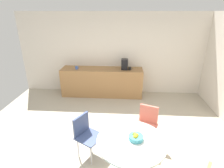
# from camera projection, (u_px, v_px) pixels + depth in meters

# --- Properties ---
(ground_plane) EXTENTS (6.00, 6.00, 0.00)m
(ground_plane) POSITION_uv_depth(u_px,v_px,m) (101.00, 153.00, 3.47)
(ground_plane) COLOR #B2A893
(wall_back) EXTENTS (6.00, 0.10, 2.60)m
(wall_back) POSITION_uv_depth(u_px,v_px,m) (111.00, 54.00, 5.75)
(wall_back) COLOR silver
(wall_back) RESTS_ON ground_plane
(counter_block) EXTENTS (2.58, 0.60, 0.90)m
(counter_block) POSITION_uv_depth(u_px,v_px,m) (102.00, 82.00, 5.76)
(counter_block) COLOR #9E7042
(counter_block) RESTS_ON ground_plane
(round_table) EXTENTS (1.07, 1.07, 0.76)m
(round_table) POSITION_uv_depth(u_px,v_px,m) (131.00, 148.00, 2.75)
(round_table) COLOR silver
(round_table) RESTS_ON ground_plane
(chair_coral) EXTENTS (0.55, 0.55, 0.83)m
(chair_coral) POSITION_uv_depth(u_px,v_px,m) (147.00, 121.00, 3.57)
(chair_coral) COLOR silver
(chair_coral) RESTS_ON ground_plane
(chair_navy) EXTENTS (0.57, 0.57, 0.83)m
(chair_navy) POSITION_uv_depth(u_px,v_px,m) (85.00, 131.00, 3.27)
(chair_navy) COLOR silver
(chair_navy) RESTS_ON ground_plane
(fruit_bowl) EXTENTS (0.22, 0.22, 0.11)m
(fruit_bowl) POSITION_uv_depth(u_px,v_px,m) (136.00, 137.00, 2.69)
(fruit_bowl) COLOR teal
(fruit_bowl) RESTS_ON round_table
(mug_white) EXTENTS (0.13, 0.08, 0.09)m
(mug_white) POSITION_uv_depth(u_px,v_px,m) (77.00, 68.00, 5.54)
(mug_white) COLOR #3F66BF
(mug_white) RESTS_ON counter_block
(mug_green) EXTENTS (0.13, 0.08, 0.09)m
(mug_green) POSITION_uv_depth(u_px,v_px,m) (130.00, 68.00, 5.46)
(mug_green) COLOR black
(mug_green) RESTS_ON counter_block
(coffee_maker) EXTENTS (0.20, 0.24, 0.32)m
(coffee_maker) POSITION_uv_depth(u_px,v_px,m) (125.00, 64.00, 5.49)
(coffee_maker) COLOR black
(coffee_maker) RESTS_ON counter_block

